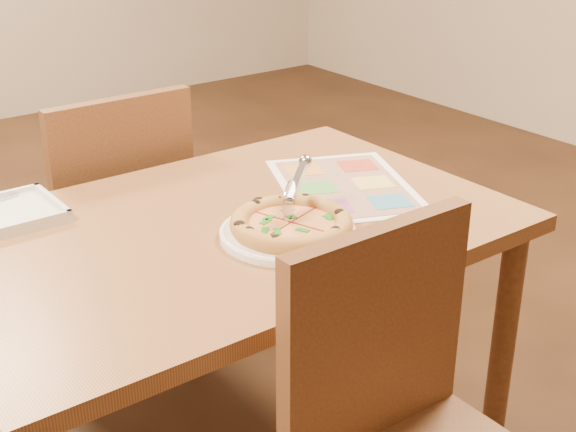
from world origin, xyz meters
TOP-DOWN VIEW (x-y plane):
  - dining_table at (0.00, 0.00)m, footprint 1.30×0.85m
  - chair_near at (0.00, -0.60)m, footprint 0.42×0.42m
  - chair_far at (-0.00, 0.60)m, footprint 0.42×0.42m
  - plate at (0.08, -0.14)m, footprint 0.33×0.33m
  - pizza at (0.08, -0.14)m, footprint 0.27×0.27m
  - pizza_cutter at (0.12, -0.10)m, footprint 0.15×0.11m
  - menu at (0.37, 0.01)m, footprint 0.47×0.54m

SIDE VIEW (x-z plane):
  - chair_near at x=0.00m, z-range 0.33..0.80m
  - chair_far at x=0.00m, z-range 0.33..0.80m
  - dining_table at x=0.00m, z-range 0.27..0.99m
  - menu at x=0.37m, z-range 0.72..0.72m
  - plate at x=0.08m, z-range 0.72..0.74m
  - pizza at x=0.08m, z-range 0.73..0.77m
  - pizza_cutter at x=0.12m, z-range 0.76..0.86m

